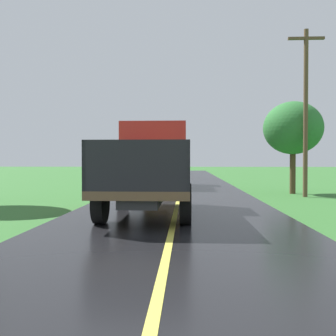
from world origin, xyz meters
The scene contains 4 objects.
banana_truck_near centered at (-0.72, 12.67, 1.46)m, with size 2.38×5.82×2.80m.
banana_truck_far centered at (-0.77, 24.32, 1.48)m, with size 2.38×5.81×2.80m.
utility_pole_roadside centered at (5.65, 18.32, 3.98)m, with size 1.60×0.20×7.48m.
roadside_tree_mid_right centered at (5.55, 20.00, 3.22)m, with size 2.88×2.88×4.53m.
Camera 1 is at (0.33, 0.83, 1.64)m, focal length 41.10 mm.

